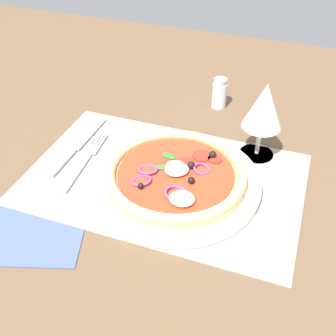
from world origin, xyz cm
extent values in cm
cube|color=brown|center=(0.00, 0.00, -1.20)|extent=(190.00, 140.00, 2.40)
cube|color=gray|center=(0.00, 0.00, 0.20)|extent=(48.01, 31.20, 0.40)
cylinder|color=silver|center=(2.57, -0.99, 1.07)|extent=(29.21, 29.21, 1.34)
cylinder|color=tan|center=(2.57, -0.99, 2.24)|extent=(24.30, 24.30, 1.00)
torus|color=tan|center=(2.57, -0.99, 3.10)|extent=(24.16, 24.16, 1.80)
cylinder|color=#B7381E|center=(2.57, -0.99, 2.89)|extent=(19.93, 19.93, 0.30)
ellipsoid|color=beige|center=(2.80, -0.76, 3.61)|extent=(3.75, 3.37, 1.12)
ellipsoid|color=beige|center=(2.50, -1.09, 3.61)|extent=(3.74, 3.37, 1.12)
ellipsoid|color=beige|center=(5.73, -7.43, 3.66)|extent=(4.11, 3.70, 1.23)
ellipsoid|color=beige|center=(2.19, -0.19, 3.56)|extent=(3.42, 3.08, 1.03)
ellipsoid|color=beige|center=(3.35, 0.14, 3.40)|extent=(2.40, 2.16, 0.72)
sphere|color=black|center=(5.80, -2.74, 3.63)|extent=(1.17, 1.17, 1.17)
sphere|color=black|center=(7.33, 5.09, 3.71)|extent=(1.33, 1.33, 1.33)
sphere|color=black|center=(4.63, 0.97, 3.70)|extent=(1.32, 1.32, 1.32)
sphere|color=black|center=(-1.50, -6.74, 3.55)|extent=(1.02, 1.02, 1.02)
torus|color=#8E3D75|center=(4.49, -6.31, 3.29)|extent=(4.12, 4.05, 1.55)
torus|color=#8E3D75|center=(6.43, 1.12, 3.29)|extent=(2.99, 2.95, 1.02)
torus|color=#8E3D75|center=(-2.04, -2.13, 3.29)|extent=(3.58, 3.50, 1.46)
torus|color=#8E3D75|center=(-2.01, -5.17, 3.29)|extent=(3.45, 3.40, 1.39)
cylinder|color=#A3281E|center=(7.89, 4.60, 3.19)|extent=(2.53, 2.53, 0.30)
cylinder|color=#A3281E|center=(5.46, 4.71, 3.19)|extent=(3.39, 3.39, 0.30)
cylinder|color=#A3281E|center=(0.51, -0.29, 3.19)|extent=(2.41, 2.41, 0.30)
cylinder|color=#A3281E|center=(3.34, 2.09, 3.19)|extent=(2.80, 2.80, 0.30)
ellipsoid|color=#2D6B28|center=(-0.21, 2.70, 3.24)|extent=(3.06, 2.06, 0.30)
ellipsoid|color=#2D6B28|center=(0.80, -0.14, 3.24)|extent=(2.96, 2.98, 0.30)
ellipsoid|color=#2D6B28|center=(0.44, -0.58, 3.24)|extent=(3.10, 2.74, 0.30)
cube|color=silver|center=(-15.04, -4.03, 0.62)|extent=(1.88, 11.20, 0.44)
cube|color=silver|center=(-15.65, 2.78, 0.62)|extent=(2.41, 2.70, 0.44)
cube|color=silver|center=(-15.05, 6.27, 0.62)|extent=(0.70, 4.33, 0.44)
cube|color=silver|center=(-15.65, 6.22, 0.62)|extent=(0.70, 4.33, 0.44)
cube|color=silver|center=(-16.25, 6.16, 0.62)|extent=(0.70, 4.33, 0.44)
cube|color=silver|center=(-16.84, 6.11, 0.62)|extent=(0.70, 4.33, 0.44)
cube|color=silver|center=(-19.05, -2.40, 0.71)|extent=(1.34, 8.41, 0.62)
cube|color=silver|center=(-19.01, 7.60, 0.62)|extent=(2.05, 11.61, 0.44)
cylinder|color=silver|center=(14.12, 12.83, 0.20)|extent=(6.40, 6.40, 0.40)
cylinder|color=silver|center=(14.12, 12.83, 3.40)|extent=(0.80, 0.80, 6.00)
cone|color=silver|center=(14.12, 12.83, 10.65)|extent=(7.20, 7.20, 8.50)
cone|color=#D1336B|center=(14.12, 12.83, 10.44)|extent=(6.22, 6.22, 7.28)
cube|color=#425175|center=(-14.77, -18.27, 0.18)|extent=(19.32, 18.30, 0.36)
cylinder|color=silver|center=(2.83, 27.76, 2.75)|extent=(3.20, 3.20, 5.50)
cylinder|color=#ADADB2|center=(2.83, 27.76, 6.10)|extent=(2.88, 2.88, 1.20)
camera|label=1|loc=(19.59, -52.49, 48.04)|focal=44.48mm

